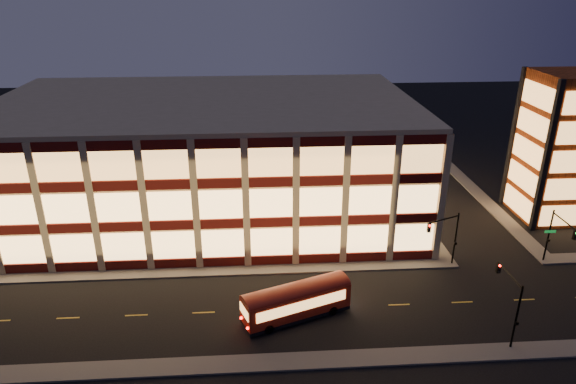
{
  "coord_description": "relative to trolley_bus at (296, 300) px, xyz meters",
  "views": [
    {
      "loc": [
        3.06,
        -44.98,
        28.09
      ],
      "look_at": [
        6.61,
        8.0,
        5.74
      ],
      "focal_mm": 32.0,
      "sensor_mm": 36.0,
      "label": 1
    }
  ],
  "objects": [
    {
      "name": "trolley_bus",
      "position": [
        0.0,
        0.0,
        0.0
      ],
      "size": [
        9.95,
        5.76,
        3.29
      ],
      "rotation": [
        0.0,
        0.0,
        0.37
      ],
      "color": "#9D1908",
      "rests_on": "ground"
    },
    {
      "name": "ground",
      "position": [
        -6.32,
        7.17,
        -1.83
      ],
      "size": [
        200.0,
        200.0,
        0.0
      ],
      "primitive_type": "plane",
      "color": "black",
      "rests_on": "ground"
    },
    {
      "name": "stair_tower",
      "position": [
        33.63,
        19.12,
        7.17
      ],
      "size": [
        8.6,
        8.6,
        18.0
      ],
      "color": "#8C3814",
      "rests_on": "ground"
    },
    {
      "name": "traffic_signal_near",
      "position": [
        17.18,
        -3.86,
        2.3
      ],
      "size": [
        0.32,
        4.45,
        6.0
      ],
      "color": "black",
      "rests_on": "ground"
    },
    {
      "name": "traffic_signal_far",
      "position": [
        15.89,
        7.41,
        2.29
      ],
      "size": [
        3.79,
        1.87,
        6.0
      ],
      "color": "black",
      "rests_on": "ground"
    },
    {
      "name": "sidewalk_near",
      "position": [
        -6.32,
        -5.83,
        -1.75
      ],
      "size": [
        100.0,
        2.0,
        0.15
      ],
      "primitive_type": "cube",
      "color": "#514F4C",
      "rests_on": "ground"
    },
    {
      "name": "traffic_signal_right",
      "position": [
        27.18,
        6.55,
        2.28
      ],
      "size": [
        1.2,
        4.37,
        6.0
      ],
      "color": "black",
      "rests_on": "ground"
    },
    {
      "name": "office_building",
      "position": [
        -9.24,
        24.08,
        5.42
      ],
      "size": [
        50.45,
        30.45,
        14.5
      ],
      "color": "tan",
      "rests_on": "ground"
    },
    {
      "name": "sidewalk_office_south",
      "position": [
        -9.32,
        8.17,
        -1.75
      ],
      "size": [
        54.0,
        2.0,
        0.15
      ],
      "primitive_type": "cube",
      "color": "#514F4C",
      "rests_on": "ground"
    },
    {
      "name": "sidewalk_tower_west",
      "position": [
        27.68,
        24.17,
        -1.75
      ],
      "size": [
        2.0,
        30.0,
        0.15
      ],
      "primitive_type": "cube",
      "color": "#514F4C",
      "rests_on": "ground"
    },
    {
      "name": "sidewalk_office_east",
      "position": [
        16.68,
        24.17,
        -1.75
      ],
      "size": [
        2.0,
        30.0,
        0.15
      ],
      "primitive_type": "cube",
      "color": "#514F4C",
      "rests_on": "ground"
    }
  ]
}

